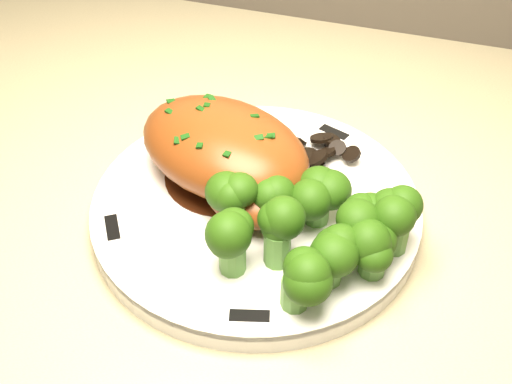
% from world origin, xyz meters
% --- Properties ---
extents(plate, '(0.29, 0.29, 0.02)m').
position_xyz_m(plate, '(-0.19, 1.61, 0.90)').
color(plate, white).
rests_on(plate, counter).
extents(rim_accent_0, '(0.03, 0.02, 0.00)m').
position_xyz_m(rim_accent_0, '(-0.15, 1.72, 0.91)').
color(rim_accent_0, black).
rests_on(rim_accent_0, plate).
extents(rim_accent_1, '(0.03, 0.03, 0.00)m').
position_xyz_m(rim_accent_1, '(-0.29, 1.68, 0.91)').
color(rim_accent_1, black).
rests_on(rim_accent_1, plate).
extents(rim_accent_2, '(0.02, 0.03, 0.00)m').
position_xyz_m(rim_accent_2, '(-0.30, 1.54, 0.91)').
color(rim_accent_2, black).
rests_on(rim_accent_2, plate).
extents(rim_accent_3, '(0.03, 0.02, 0.00)m').
position_xyz_m(rim_accent_3, '(-0.16, 1.49, 0.91)').
color(rim_accent_3, black).
rests_on(rim_accent_3, plate).
extents(rim_accent_4, '(0.01, 0.03, 0.00)m').
position_xyz_m(rim_accent_4, '(-0.07, 1.60, 0.91)').
color(rim_accent_4, black).
rests_on(rim_accent_4, plate).
extents(gravy_pool, '(0.11, 0.11, 0.00)m').
position_xyz_m(gravy_pool, '(-0.23, 1.63, 0.91)').
color(gravy_pool, black).
rests_on(gravy_pool, plate).
extents(chicken_breast, '(0.19, 0.16, 0.06)m').
position_xyz_m(chicken_breast, '(-0.23, 1.62, 0.94)').
color(chicken_breast, brown).
rests_on(chicken_breast, plate).
extents(mushroom_pile, '(0.09, 0.07, 0.02)m').
position_xyz_m(mushroom_pile, '(-0.17, 1.67, 0.92)').
color(mushroom_pile, black).
rests_on(mushroom_pile, plate).
extents(broccoli_florets, '(0.16, 0.12, 0.05)m').
position_xyz_m(broccoli_florets, '(-0.14, 1.56, 0.94)').
color(broccoli_florets, '#568D3B').
rests_on(broccoli_florets, plate).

